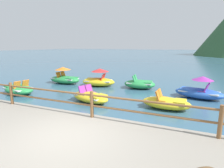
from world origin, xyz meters
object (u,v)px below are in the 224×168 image
at_px(pedal_boat_3, 199,91).
at_px(pedal_boat_4, 19,89).
at_px(pedal_boat_1, 65,78).
at_px(pedal_boat_5, 90,97).
at_px(pedal_boat_6, 140,84).
at_px(pedal_boat_2, 99,80).
at_px(pedal_boat_7, 166,103).

bearing_deg(pedal_boat_3, pedal_boat_4, -162.43).
bearing_deg(pedal_boat_1, pedal_boat_5, -39.58).
relative_size(pedal_boat_4, pedal_boat_6, 1.10).
distance_m(pedal_boat_2, pedal_boat_7, 6.17).
bearing_deg(pedal_boat_7, pedal_boat_4, -175.68).
relative_size(pedal_boat_2, pedal_boat_4, 1.06).
distance_m(pedal_boat_1, pedal_boat_4, 3.84).
height_order(pedal_boat_3, pedal_boat_5, pedal_boat_3).
xyz_separation_m(pedal_boat_6, pedal_boat_7, (2.26, -3.69, -0.03)).
bearing_deg(pedal_boat_3, pedal_boat_7, -119.39).
xyz_separation_m(pedal_boat_2, pedal_boat_7, (5.23, -3.28, -0.15)).
bearing_deg(pedal_boat_2, pedal_boat_5, -69.10).
bearing_deg(pedal_boat_7, pedal_boat_1, 158.93).
distance_m(pedal_boat_1, pedal_boat_6, 5.89).
bearing_deg(pedal_boat_5, pedal_boat_1, 140.42).
relative_size(pedal_boat_1, pedal_boat_7, 1.16).
relative_size(pedal_boat_1, pedal_boat_2, 1.02).
bearing_deg(pedal_boat_4, pedal_boat_3, 17.57).
xyz_separation_m(pedal_boat_2, pedal_boat_3, (6.67, -0.72, -0.03)).
height_order(pedal_boat_2, pedal_boat_5, pedal_boat_2).
height_order(pedal_boat_4, pedal_boat_7, pedal_boat_7).
bearing_deg(pedal_boat_3, pedal_boat_2, 173.82).
height_order(pedal_boat_2, pedal_boat_3, pedal_boat_2).
xyz_separation_m(pedal_boat_5, pedal_boat_7, (3.81, 0.44, 0.01)).
xyz_separation_m(pedal_boat_4, pedal_boat_6, (6.44, 4.35, 0.03)).
bearing_deg(pedal_boat_6, pedal_boat_3, -17.06).
distance_m(pedal_boat_3, pedal_boat_4, 10.64).
distance_m(pedal_boat_4, pedal_boat_6, 7.77).
distance_m(pedal_boat_1, pedal_boat_2, 2.90).
relative_size(pedal_boat_3, pedal_boat_5, 1.08).
relative_size(pedal_boat_4, pedal_boat_5, 0.95).
relative_size(pedal_boat_1, pedal_boat_4, 1.09).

